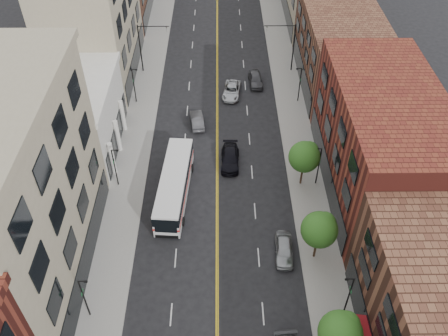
{
  "coord_description": "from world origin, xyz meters",
  "views": [
    {
      "loc": [
        0.38,
        -13.57,
        37.3
      ],
      "look_at": [
        0.74,
        21.31,
        5.0
      ],
      "focal_mm": 38.0,
      "sensor_mm": 36.0,
      "label": 1
    }
  ],
  "objects_px": {
    "city_bus": "(174,184)",
    "car_lane_behind": "(197,120)",
    "car_lane_c": "(256,79)",
    "car_lane_b": "(232,91)",
    "car_lane_a": "(230,158)",
    "car_parked_far": "(284,250)"
  },
  "relations": [
    {
      "from": "city_bus",
      "to": "car_lane_behind",
      "type": "xyz_separation_m",
      "value": [
        1.96,
        12.69,
        -1.11
      ]
    },
    {
      "from": "car_lane_c",
      "to": "city_bus",
      "type": "bearing_deg",
      "value": -117.28
    },
    {
      "from": "city_bus",
      "to": "car_lane_b",
      "type": "xyz_separation_m",
      "value": [
        6.54,
        19.39,
        -1.12
      ]
    },
    {
      "from": "car_lane_behind",
      "to": "car_lane_c",
      "type": "relative_size",
      "value": 0.95
    },
    {
      "from": "car_lane_behind",
      "to": "car_lane_b",
      "type": "relative_size",
      "value": 0.86
    },
    {
      "from": "car_lane_a",
      "to": "car_lane_c",
      "type": "xyz_separation_m",
      "value": [
        3.98,
        16.87,
        0.03
      ]
    },
    {
      "from": "city_bus",
      "to": "car_lane_a",
      "type": "distance_m",
      "value": 8.08
    },
    {
      "from": "city_bus",
      "to": "car_lane_b",
      "type": "bearing_deg",
      "value": 75.63
    },
    {
      "from": "car_lane_behind",
      "to": "car_lane_a",
      "type": "distance_m",
      "value": 8.48
    },
    {
      "from": "car_lane_b",
      "to": "car_lane_c",
      "type": "height_order",
      "value": "car_lane_c"
    },
    {
      "from": "car_parked_far",
      "to": "car_lane_b",
      "type": "xyz_separation_m",
      "value": [
        -4.42,
        27.36,
        -0.04
      ]
    },
    {
      "from": "car_lane_b",
      "to": "car_lane_c",
      "type": "bearing_deg",
      "value": 46.24
    },
    {
      "from": "car_parked_far",
      "to": "car_lane_b",
      "type": "height_order",
      "value": "car_parked_far"
    },
    {
      "from": "car_lane_behind",
      "to": "car_lane_a",
      "type": "height_order",
      "value": "car_lane_a"
    },
    {
      "from": "car_parked_far",
      "to": "car_lane_a",
      "type": "distance_m",
      "value": 14.12
    },
    {
      "from": "car_lane_behind",
      "to": "car_lane_c",
      "type": "xyz_separation_m",
      "value": [
        8.05,
        9.44,
        0.07
      ]
    },
    {
      "from": "car_lane_b",
      "to": "car_lane_c",
      "type": "distance_m",
      "value": 4.42
    },
    {
      "from": "car_lane_b",
      "to": "car_lane_behind",
      "type": "bearing_deg",
      "value": -116.44
    },
    {
      "from": "car_lane_behind",
      "to": "car_lane_c",
      "type": "height_order",
      "value": "car_lane_c"
    },
    {
      "from": "car_parked_far",
      "to": "car_lane_c",
      "type": "bearing_deg",
      "value": 95.65
    },
    {
      "from": "car_lane_c",
      "to": "car_parked_far",
      "type": "bearing_deg",
      "value": -91.13
    },
    {
      "from": "city_bus",
      "to": "car_parked_far",
      "type": "bearing_deg",
      "value": -31.73
    }
  ]
}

